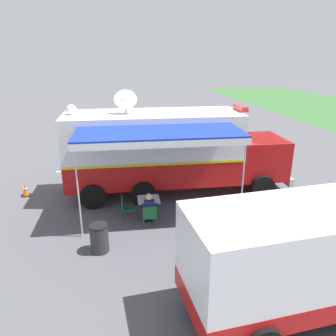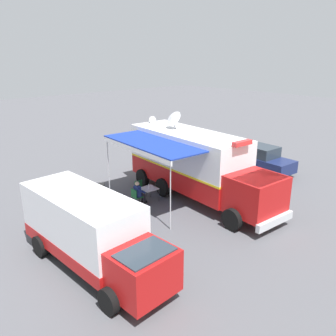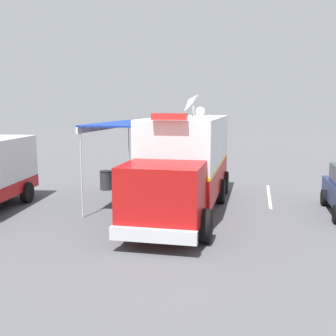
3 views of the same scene
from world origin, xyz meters
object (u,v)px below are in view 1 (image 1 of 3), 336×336
Objects in this scene: trash_bin at (99,238)px; support_truck at (318,257)px; folding_table at (149,200)px; water_bottle at (148,196)px; seated_responder at (149,208)px; command_truck at (171,149)px; folding_chair_at_table at (150,215)px; folding_chair_beside_table at (126,206)px; car_behind_truck at (148,138)px; traffic_cone at (25,190)px.

support_truck is at bearing 55.38° from trash_bin.
folding_table is 3.83× the size of water_bottle.
support_truck is (5.31, 3.14, 0.71)m from folding_table.
seated_responder reaches higher than folding_table.
seated_responder is at bearing 126.02° from trash_bin.
water_bottle is 0.18× the size of seated_responder.
folding_chair_at_table is at bearing -25.62° from command_truck.
folding_chair_beside_table is 0.96× the size of trash_bin.
water_bottle is 8.53m from car_behind_truck.
command_truck reaches higher than car_behind_truck.
command_truck is 6.37m from car_behind_truck.
car_behind_truck is at bearing 171.27° from folding_table.
seated_responder reaches higher than folding_chair_beside_table.
command_truck is at bearing 153.11° from seated_responder.
support_truck is at bearing 35.58° from folding_chair_at_table.
folding_chair_beside_table is 6.73m from support_truck.
support_truck is (4.70, 3.22, 0.73)m from seated_responder.
car_behind_truck reaches higher than trash_bin.
support_truck is at bearing 30.56° from folding_table.
trash_bin is at bearing -53.98° from seated_responder.
trash_bin is (1.93, -0.98, -0.06)m from folding_chair_beside_table.
seated_responder reaches higher than traffic_cone.
water_bottle reaches higher than folding_chair_beside_table.
support_truck is (7.47, 1.81, -0.56)m from command_truck.
support_truck reaches higher than folding_chair_at_table.
folding_table is 0.87m from folding_chair_beside_table.
car_behind_truck is at bearing 165.66° from folding_chair_beside_table.
traffic_cone is at bearing -136.10° from support_truck.
command_truck is at bearing 82.24° from traffic_cone.
folding_table is 0.99× the size of folding_chair_at_table.
water_bottle is 6.20m from support_truck.
traffic_cone is (-0.84, -6.19, -1.66)m from command_truck.
support_truck is 1.60× the size of car_behind_truck.
water_bottle is at bearing 174.38° from folding_chair_at_table.
car_behind_truck is at bearing 163.15° from trash_bin.
folding_chair_at_table is 1.13m from folding_chair_beside_table.
water_bottle is at bearing 173.99° from seated_responder.
command_truck is 7.72× the size of seated_responder.
traffic_cone is at bearing -48.56° from car_behind_truck.
trash_bin is (1.88, -1.83, -0.22)m from folding_table.
support_truck is (5.32, 3.15, 0.55)m from water_bottle.
traffic_cone is 0.08× the size of support_truck.
water_bottle is 0.39× the size of traffic_cone.
folding_chair_beside_table is at bearing 153.06° from trash_bin.
trash_bin reaches higher than traffic_cone.
folding_chair_beside_table is (-0.04, -0.84, -0.32)m from water_bottle.
water_bottle is at bearing 87.21° from folding_chair_beside_table.
folding_table is at bearing 87.04° from folding_chair_beside_table.
seated_responder is (0.61, -0.08, -0.02)m from folding_table.
traffic_cone is (-3.80, -4.77, -0.23)m from folding_chair_at_table.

